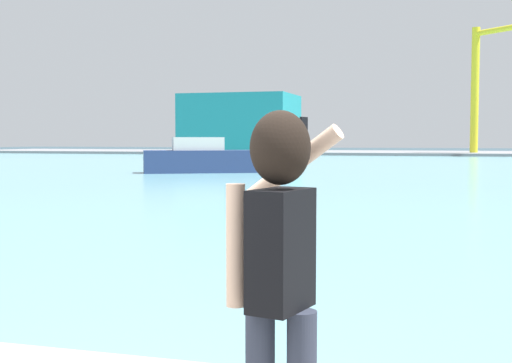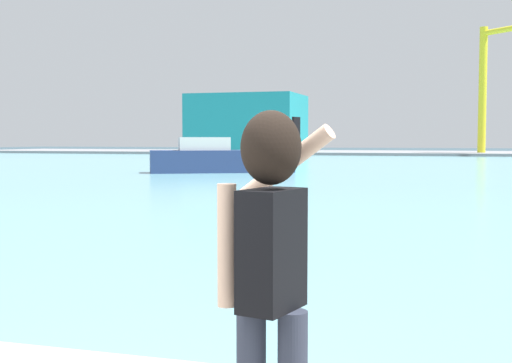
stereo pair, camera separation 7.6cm
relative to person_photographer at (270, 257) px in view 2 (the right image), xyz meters
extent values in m
plane|color=#334751|center=(-1.11, 49.48, -1.56)|extent=(220.00, 220.00, 0.00)
cube|color=#6BA8B2|center=(-1.11, 51.48, -1.55)|extent=(140.00, 100.00, 0.02)
cube|color=gray|center=(-1.11, 91.48, -1.38)|extent=(140.00, 20.00, 0.36)
cube|color=black|center=(0.01, 0.00, 0.03)|extent=(0.27, 0.38, 0.56)
sphere|color=#E0B293|center=(0.01, 0.00, 0.49)|extent=(0.22, 0.22, 0.22)
ellipsoid|color=black|center=(0.01, -0.02, 0.50)|extent=(0.28, 0.26, 0.34)
cylinder|color=#E0B293|center=(-0.21, 0.00, 0.04)|extent=(0.09, 0.09, 0.58)
cylinder|color=#E0B293|center=(0.01, 0.22, 0.41)|extent=(0.53, 0.20, 0.40)
cube|color=black|center=(0.04, 0.34, 0.58)|extent=(0.03, 0.07, 0.14)
cube|color=navy|center=(-13.35, 36.48, -0.85)|extent=(8.89, 5.93, 1.39)
cube|color=silver|center=(-14.34, 35.98, 0.25)|extent=(3.50, 2.85, 0.81)
cube|color=teal|center=(-27.51, 86.33, 2.73)|extent=(14.86, 11.03, 7.84)
cylinder|color=yellow|center=(3.47, 87.61, 6.74)|extent=(1.00, 1.00, 15.88)
camera|label=1|loc=(0.76, -2.98, 0.54)|focal=47.18mm
camera|label=2|loc=(0.83, -2.96, 0.54)|focal=47.18mm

